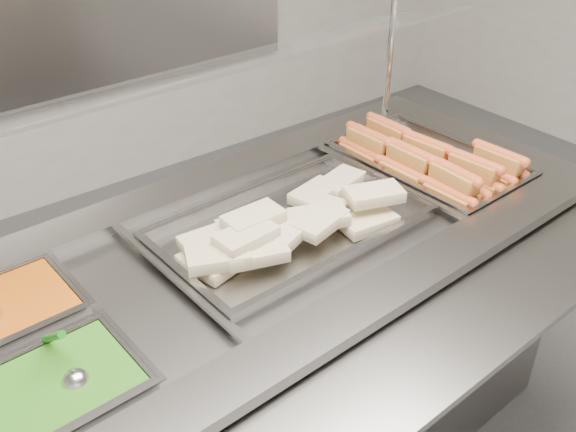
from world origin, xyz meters
TOP-DOWN VIEW (x-y plane):
  - steam_counter at (-0.08, 0.35)m, footprint 2.00×0.95m
  - tray_rail at (-0.06, -0.18)m, footprint 1.90×0.46m
  - sneeze_guard at (-0.09, 0.58)m, footprint 1.74×0.37m
  - pan_hotdogs at (0.57, 0.38)m, footprint 0.38×0.59m
  - pan_wraps at (-0.02, 0.36)m, footprint 0.73×0.45m
  - pan_beans at (-0.77, 0.48)m, footprint 0.32×0.26m
  - pan_peas at (-0.75, 0.17)m, footprint 0.32×0.26m
  - hotdogs_in_buns at (0.55, 0.36)m, footprint 0.34×0.55m
  - tortilla_wraps at (-0.06, 0.34)m, footprint 0.71×0.33m
  - serving_spoon at (-0.72, 0.17)m, footprint 0.06×0.18m

SIDE VIEW (x-z plane):
  - steam_counter at x=-0.08m, z-range 0.00..0.94m
  - tray_rail at x=-0.06m, z-range 0.86..0.92m
  - pan_hotdogs at x=0.57m, z-range 0.85..0.95m
  - pan_beans at x=-0.77m, z-range 0.85..0.95m
  - pan_peas at x=-0.75m, z-range 0.85..0.95m
  - pan_wraps at x=-0.02m, z-range 0.88..0.95m
  - hotdogs_in_buns at x=0.55m, z-range 0.89..1.01m
  - serving_spoon at x=-0.72m, z-range 0.88..1.03m
  - tortilla_wraps at x=-0.06m, z-range 0.91..1.01m
  - sneeze_guard at x=-0.09m, z-range 1.09..1.55m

